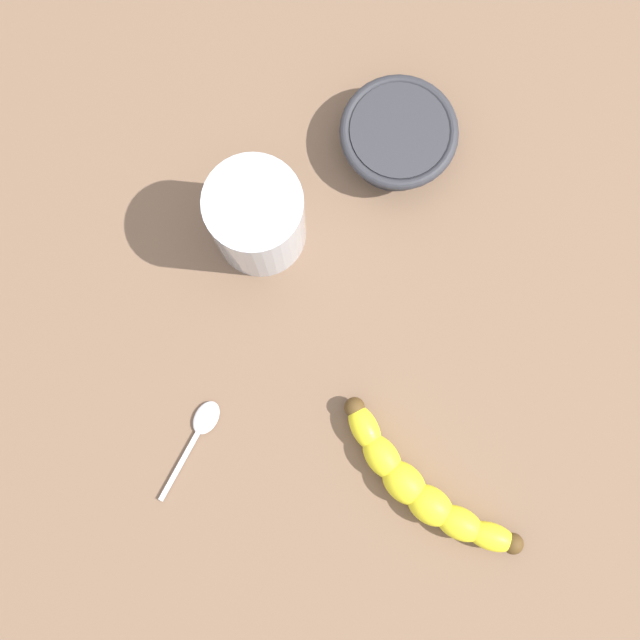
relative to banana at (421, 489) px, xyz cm
name	(u,v)px	position (x,y,z in cm)	size (l,w,h in cm)	color
wooden_tabletop	(354,338)	(-15.29, -6.69, -3.31)	(120.00, 120.00, 3.00)	brown
banana	(421,489)	(0.00, 0.00, 0.00)	(15.58, 18.08, 3.62)	yellow
smoothie_glass	(257,219)	(-26.23, -16.58, 4.03)	(9.47, 9.47, 12.06)	silver
ceramic_bowl	(398,136)	(-35.97, -2.43, 0.99)	(12.26, 12.26, 4.65)	#2D2D33
teaspoon	(203,424)	(-6.15, -22.09, -1.41)	(10.59, 6.48, 0.80)	silver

